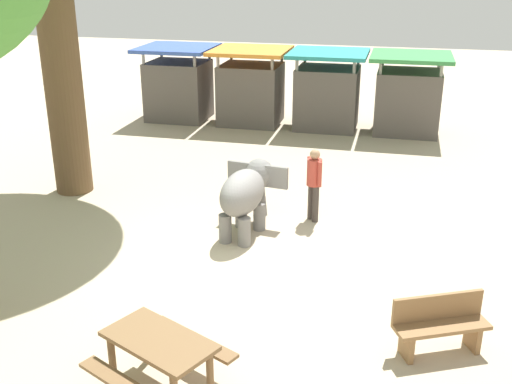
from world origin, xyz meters
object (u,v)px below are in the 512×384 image
market_stall_teal (327,94)px  market_stall_green (408,98)px  wooden_bench (440,323)px  elephant (246,192)px  market_stall_blue (179,87)px  market_stall_orange (251,90)px  picnic_table_near (159,351)px  person_handler (314,179)px

market_stall_teal → market_stall_green: bearing=0.0°
market_stall_green → wooden_bench: bearing=-87.2°
elephant → market_stall_blue: 9.87m
elephant → market_stall_orange: size_ratio=0.81×
wooden_bench → picnic_table_near: (-3.63, -1.72, 0.12)m
elephant → picnic_table_near: size_ratio=1.02×
wooden_bench → market_stall_green: market_stall_green is taller
wooden_bench → elephant: bearing=-67.9°
market_stall_teal → market_stall_orange: bearing=180.0°
market_stall_green → person_handler: bearing=-103.7°
picnic_table_near → elephant: bearing=116.9°
person_handler → market_stall_green: size_ratio=0.64×
market_stall_green → elephant: bearing=-109.9°
person_handler → market_stall_orange: bearing=-108.1°
elephant → wooden_bench: size_ratio=1.42×
elephant → market_stall_orange: (-2.04, 8.71, 0.24)m
market_stall_teal → market_stall_green: 2.60m
market_stall_blue → market_stall_teal: same height
wooden_bench → market_stall_teal: (-3.18, 12.09, 0.67)m
elephant → market_stall_teal: market_stall_teal is taller
wooden_bench → market_stall_green: 12.12m
market_stall_teal → market_stall_green: (2.60, 0.00, 0.00)m
market_stall_blue → market_stall_orange: (2.60, 0.00, 0.00)m
market_stall_blue → market_stall_teal: 5.20m
market_stall_orange → market_stall_teal: same height
wooden_bench → market_stall_blue: bearing=-81.0°
market_stall_teal → picnic_table_near: bearing=-91.9°
market_stall_orange → market_stall_green: 5.20m
person_handler → market_stall_green: market_stall_green is taller
market_stall_blue → market_stall_green: bearing=0.0°
person_handler → market_stall_blue: (-5.91, 7.78, 0.19)m
market_stall_teal → market_stall_blue: bearing=180.0°
market_stall_orange → market_stall_teal: (2.60, 0.00, 0.00)m
elephant → market_stall_blue: (-4.64, 8.71, 0.24)m
elephant → market_stall_green: size_ratio=0.81×
person_handler → picnic_table_near: (-1.15, -6.03, -0.36)m
elephant → market_stall_green: market_stall_green is taller
picnic_table_near → market_stall_green: market_stall_green is taller
person_handler → elephant: bearing=-5.0°
picnic_table_near → market_stall_teal: 13.83m
elephant → wooden_bench: 5.06m
wooden_bench → market_stall_green: size_ratio=0.57×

